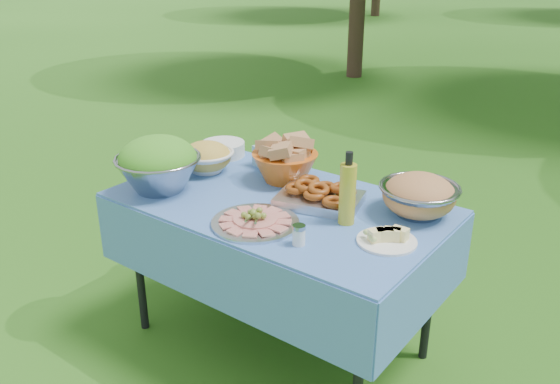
# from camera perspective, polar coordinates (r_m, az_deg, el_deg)

# --- Properties ---
(ground) EXTENTS (80.00, 80.00, 0.00)m
(ground) POSITION_cam_1_polar(r_m,az_deg,el_deg) (3.03, -0.11, -14.15)
(ground) COLOR #15390A
(ground) RESTS_ON ground
(picnic_table) EXTENTS (1.46, 0.86, 0.76)m
(picnic_table) POSITION_cam_1_polar(r_m,az_deg,el_deg) (2.82, -0.12, -8.00)
(picnic_table) COLOR #83CAFC
(picnic_table) RESTS_ON ground
(salad_bowl) EXTENTS (0.40, 0.40, 0.26)m
(salad_bowl) POSITION_cam_1_polar(r_m,az_deg,el_deg) (2.77, -11.65, 2.68)
(salad_bowl) COLOR gray
(salad_bowl) RESTS_ON picnic_table
(pasta_bowl_white) EXTENTS (0.34, 0.34, 0.15)m
(pasta_bowl_white) POSITION_cam_1_polar(r_m,az_deg,el_deg) (2.98, -7.11, 3.40)
(pasta_bowl_white) COLOR white
(pasta_bowl_white) RESTS_ON picnic_table
(plate_stack) EXTENTS (0.25, 0.25, 0.08)m
(plate_stack) POSITION_cam_1_polar(r_m,az_deg,el_deg) (3.20, -5.49, 4.17)
(plate_stack) COLOR white
(plate_stack) RESTS_ON picnic_table
(wipes_box) EXTENTS (0.13, 0.11, 0.11)m
(wipes_box) POSITION_cam_1_polar(r_m,az_deg,el_deg) (3.03, -1.41, 3.42)
(wipes_box) COLOR #84B7C9
(wipes_box) RESTS_ON picnic_table
(sanitizer_bottle) EXTENTS (0.08, 0.08, 0.18)m
(sanitizer_bottle) POSITION_cam_1_polar(r_m,az_deg,el_deg) (2.98, 2.21, 3.78)
(sanitizer_bottle) COLOR pink
(sanitizer_bottle) RESTS_ON picnic_table
(bread_bowl) EXTENTS (0.32, 0.32, 0.21)m
(bread_bowl) POSITION_cam_1_polar(r_m,az_deg,el_deg) (2.83, 0.47, 3.14)
(bread_bowl) COLOR #D15C16
(bread_bowl) RESTS_ON picnic_table
(pasta_bowl_steel) EXTENTS (0.39, 0.39, 0.18)m
(pasta_bowl_steel) POSITION_cam_1_polar(r_m,az_deg,el_deg) (2.55, 13.24, -0.25)
(pasta_bowl_steel) COLOR gray
(pasta_bowl_steel) RESTS_ON picnic_table
(fried_tray) EXTENTS (0.41, 0.34, 0.08)m
(fried_tray) POSITION_cam_1_polar(r_m,az_deg,el_deg) (2.60, 3.83, -0.31)
(fried_tray) COLOR silver
(fried_tray) RESTS_ON picnic_table
(charcuterie_platter) EXTENTS (0.37, 0.37, 0.08)m
(charcuterie_platter) POSITION_cam_1_polar(r_m,az_deg,el_deg) (2.42, -2.41, -2.22)
(charcuterie_platter) COLOR #B1B3B7
(charcuterie_platter) RESTS_ON picnic_table
(oil_bottle) EXTENTS (0.09, 0.09, 0.31)m
(oil_bottle) POSITION_cam_1_polar(r_m,az_deg,el_deg) (2.40, 6.53, 0.37)
(oil_bottle) COLOR gold
(oil_bottle) RESTS_ON picnic_table
(cheese_plate) EXTENTS (0.28, 0.28, 0.06)m
(cheese_plate) POSITION_cam_1_polar(r_m,az_deg,el_deg) (2.32, 10.28, -4.09)
(cheese_plate) COLOR white
(cheese_plate) RESTS_ON picnic_table
(shaker) EXTENTS (0.06, 0.06, 0.08)m
(shaker) POSITION_cam_1_polar(r_m,az_deg,el_deg) (2.26, 1.83, -4.16)
(shaker) COLOR silver
(shaker) RESTS_ON picnic_table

